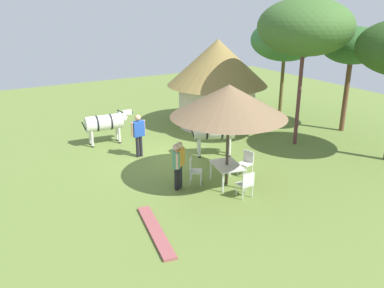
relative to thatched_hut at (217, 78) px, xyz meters
name	(u,v)px	position (x,y,z in m)	size (l,w,h in m)	color
ground_plane	(176,161)	(3.34, -4.16, -2.43)	(36.00, 36.00, 0.00)	olive
thatched_hut	(217,78)	(0.00, 0.00, 0.00)	(4.99, 4.99, 4.31)	beige
shade_umbrella	(229,101)	(6.08, -3.62, 0.55)	(3.88, 3.88, 3.52)	#42362B
patio_dining_table	(227,167)	(6.08, -3.62, -1.78)	(1.38, 1.10, 0.74)	silver
patio_chair_west_end	(246,183)	(7.24, -3.66, -1.91)	(0.44, 0.45, 0.90)	silver
patio_chair_near_hut	(247,161)	(5.77, -2.51, -1.91)	(0.54, 0.52, 0.90)	white
patio_chair_near_lawn	(193,169)	(5.42, -4.56, -1.91)	(0.60, 0.60, 0.90)	silver
guest_beside_umbrella	(176,162)	(5.55, -5.32, -1.45)	(0.55, 0.35, 1.63)	black
guest_behind_table	(179,161)	(5.50, -5.16, -1.43)	(0.44, 0.49, 1.66)	#23232A
standing_watcher	(138,132)	(2.12, -5.20, -1.36)	(0.27, 0.63, 1.78)	#231F29
zebra_nearest_camera	(105,123)	(-0.08, -5.85, -1.46)	(0.79, 2.29, 1.51)	silver
zebra_by_umbrella	(216,131)	(3.57, -2.44, -1.39)	(1.29, 2.14, 1.58)	silver
acacia_tree_far_lawn	(305,27)	(4.18, 1.44, 2.60)	(3.91, 3.91, 6.21)	brown
acacia_tree_behind_hut	(285,40)	(-0.07, 4.37, 1.60)	(3.69, 3.69, 5.15)	brown
acacia_tree_right_background	(352,46)	(3.91, 4.81, 1.65)	(2.86, 2.86, 4.97)	brown
brick_patio_kerb	(156,231)	(7.64, -7.09, -2.39)	(2.80, 0.36, 0.08)	#9B4E50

